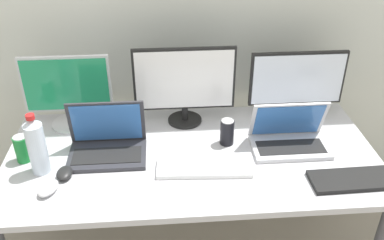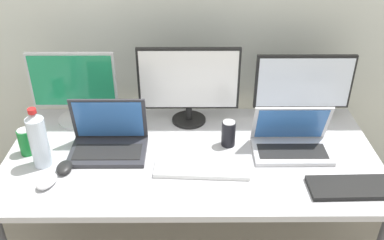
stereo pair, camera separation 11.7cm
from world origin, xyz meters
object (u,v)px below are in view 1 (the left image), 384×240
(water_bottle, at_px, (37,146))
(soda_can_by_laptop, at_px, (227,132))
(mouse_by_keyboard, at_px, (64,173))
(soda_can_near_keyboard, at_px, (22,149))
(monitor_left, at_px, (67,90))
(monitor_right, at_px, (297,84))
(laptop_secondary, at_px, (289,136))
(monitor_center, at_px, (184,83))
(keyboard_aux, at_px, (359,179))
(work_desk, at_px, (192,163))
(mouse_by_laptop, at_px, (48,188))
(keyboard_main, at_px, (204,168))
(laptop_silver, at_px, (107,143))

(water_bottle, distance_m, soda_can_by_laptop, 0.85)
(mouse_by_keyboard, relative_size, soda_can_near_keyboard, 0.77)
(monitor_left, bearing_deg, soda_can_by_laptop, -16.83)
(monitor_right, bearing_deg, laptop_secondary, -110.04)
(monitor_right, height_order, mouse_by_keyboard, monitor_right)
(monitor_center, bearing_deg, monitor_left, 178.73)
(keyboard_aux, xyz_separation_m, water_bottle, (-1.35, 0.18, 0.12))
(work_desk, distance_m, soda_can_by_laptop, 0.22)
(work_desk, bearing_deg, monitor_left, 152.95)
(monitor_right, xyz_separation_m, mouse_by_laptop, (-1.16, -0.52, -0.17))
(soda_can_near_keyboard, bearing_deg, keyboard_aux, -10.33)
(mouse_by_laptop, relative_size, soda_can_by_laptop, 0.86)
(keyboard_aux, distance_m, soda_can_near_keyboard, 1.47)
(monitor_center, relative_size, keyboard_aux, 1.21)
(water_bottle, xyz_separation_m, soda_can_near_keyboard, (-0.10, 0.09, -0.07))
(water_bottle, relative_size, soda_can_by_laptop, 2.25)
(keyboard_main, bearing_deg, water_bottle, 179.45)
(work_desk, relative_size, soda_can_by_laptop, 13.51)
(monitor_right, height_order, laptop_silver, monitor_right)
(laptop_silver, xyz_separation_m, soda_can_by_laptop, (0.56, 0.04, 0.01))
(monitor_center, distance_m, laptop_silver, 0.48)
(work_desk, height_order, mouse_by_keyboard, mouse_by_keyboard)
(laptop_silver, xyz_separation_m, mouse_by_keyboard, (-0.17, -0.16, -0.04))
(laptop_silver, xyz_separation_m, keyboard_main, (0.43, -0.16, -0.05))
(monitor_right, bearing_deg, work_desk, -151.97)
(monitor_right, xyz_separation_m, soda_can_by_laptop, (-0.38, -0.23, -0.12))
(monitor_right, height_order, water_bottle, monitor_right)
(work_desk, distance_m, monitor_left, 0.71)
(keyboard_aux, xyz_separation_m, mouse_by_laptop, (-1.29, 0.03, 0.01))
(water_bottle, bearing_deg, monitor_right, 17.12)
(work_desk, height_order, monitor_right, monitor_right)
(soda_can_near_keyboard, bearing_deg, water_bottle, -42.13)
(keyboard_main, distance_m, mouse_by_laptop, 0.65)
(keyboard_aux, bearing_deg, laptop_secondary, 127.55)
(work_desk, distance_m, keyboard_main, 0.15)
(laptop_secondary, xyz_separation_m, mouse_by_keyboard, (-1.01, -0.15, -0.04))
(mouse_by_keyboard, relative_size, mouse_by_laptop, 0.90)
(soda_can_near_keyboard, bearing_deg, monitor_left, 60.12)
(monitor_center, distance_m, laptop_secondary, 0.56)
(laptop_silver, distance_m, laptop_secondary, 0.84)
(keyboard_main, xyz_separation_m, mouse_by_laptop, (-0.65, -0.10, 0.01))
(monitor_left, distance_m, laptop_secondary, 1.09)
(mouse_by_laptop, xyz_separation_m, soda_can_by_laptop, (0.77, 0.29, 0.04))
(keyboard_aux, distance_m, mouse_by_laptop, 1.29)
(laptop_secondary, bearing_deg, keyboard_aux, -51.10)
(keyboard_main, bearing_deg, monitor_center, 101.13)
(monitor_right, bearing_deg, laptop_silver, -164.51)
(mouse_by_keyboard, bearing_deg, monitor_center, 37.43)
(monitor_left, relative_size, mouse_by_keyboard, 4.39)
(monitor_right, bearing_deg, keyboard_main, -140.64)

